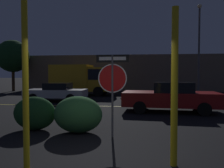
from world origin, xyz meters
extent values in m
plane|color=black|center=(0.00, 0.00, 0.00)|extent=(260.00, 260.00, 0.00)
cube|color=gold|center=(0.00, 8.21, 0.00)|extent=(35.02, 0.12, 0.01)
cylinder|color=#4C4C51|center=(0.00, 1.99, 1.19)|extent=(0.06, 0.06, 2.38)
cylinder|color=white|center=(0.00, 1.99, 1.71)|extent=(0.83, 0.02, 0.83)
cylinder|color=#B71414|center=(0.00, 1.99, 1.71)|extent=(0.77, 0.03, 0.77)
cube|color=black|center=(0.00, 1.99, 2.28)|extent=(0.94, 0.04, 0.22)
cube|color=white|center=(0.00, 1.99, 2.28)|extent=(0.77, 0.04, 0.10)
cylinder|color=yellow|center=(-1.39, -0.34, 1.62)|extent=(0.11, 0.11, 3.24)
cylinder|color=yellow|center=(1.43, 0.17, 1.57)|extent=(0.13, 0.13, 3.13)
ellipsoid|color=#19421E|center=(-2.64, 2.55, 0.55)|extent=(1.41, 0.80, 1.10)
ellipsoid|color=#2D6633|center=(-1.13, 2.37, 0.57)|extent=(1.53, 1.02, 1.15)
cube|color=silver|center=(-4.79, 10.16, 0.56)|extent=(4.05, 1.89, 0.53)
cube|color=black|center=(-4.67, 10.16, 1.05)|extent=(1.63, 1.60, 0.44)
cylinder|color=black|center=(-6.03, 9.26, 0.30)|extent=(0.60, 0.21, 0.60)
cylinder|color=black|center=(-6.05, 11.02, 0.30)|extent=(0.60, 0.21, 0.60)
cylinder|color=black|center=(-3.53, 9.30, 0.30)|extent=(0.60, 0.21, 0.60)
cylinder|color=black|center=(-3.55, 11.06, 0.30)|extent=(0.60, 0.21, 0.60)
sphere|color=#F4EFCC|center=(-6.83, 9.56, 0.59)|extent=(0.14, 0.14, 0.14)
sphere|color=#F4EFCC|center=(-6.84, 10.70, 0.59)|extent=(0.14, 0.14, 0.14)
cube|color=maroon|center=(2.31, 6.75, 0.63)|extent=(4.69, 2.27, 0.67)
cube|color=black|center=(2.45, 6.74, 1.21)|extent=(1.94, 1.80, 0.49)
cylinder|color=black|center=(0.83, 5.92, 0.30)|extent=(0.61, 0.24, 0.60)
cylinder|color=black|center=(0.97, 7.78, 0.30)|extent=(0.61, 0.24, 0.60)
cylinder|color=black|center=(3.65, 5.72, 0.30)|extent=(0.61, 0.24, 0.60)
cylinder|color=black|center=(3.79, 7.58, 0.30)|extent=(0.61, 0.24, 0.60)
sphere|color=#F4EFCC|center=(-0.04, 6.31, 0.67)|extent=(0.14, 0.14, 0.14)
sphere|color=#F4EFCC|center=(0.05, 7.52, 0.67)|extent=(0.14, 0.14, 0.14)
cube|color=gold|center=(-2.40, 14.83, 1.44)|extent=(2.25, 2.22, 2.08)
cube|color=black|center=(-2.40, 14.83, 1.85)|extent=(2.04, 2.25, 0.92)
cube|color=gold|center=(-5.19, 15.01, 1.56)|extent=(3.60, 2.44, 2.32)
cylinder|color=black|center=(-2.39, 15.90, 0.42)|extent=(0.86, 0.33, 0.84)
cylinder|color=black|center=(-2.53, 13.77, 0.42)|extent=(0.86, 0.33, 0.84)
cylinder|color=black|center=(-5.73, 16.11, 0.42)|extent=(0.86, 0.33, 0.84)
cylinder|color=black|center=(-5.87, 13.99, 0.42)|extent=(0.86, 0.33, 0.84)
cylinder|color=#4C4C51|center=(5.92, 15.11, 3.72)|extent=(0.16, 0.16, 7.43)
sphere|color=#F9E5B2|center=(5.92, 15.11, 7.62)|extent=(0.37, 0.37, 0.37)
cylinder|color=#422D1E|center=(-13.09, 18.79, 1.32)|extent=(0.32, 0.32, 2.63)
sphere|color=#143819|center=(-13.09, 18.79, 3.92)|extent=(3.58, 3.58, 3.58)
cube|color=#6B5B4C|center=(1.01, 22.67, 2.05)|extent=(27.25, 4.97, 4.10)
camera|label=1|loc=(0.70, -4.23, 1.80)|focal=35.00mm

